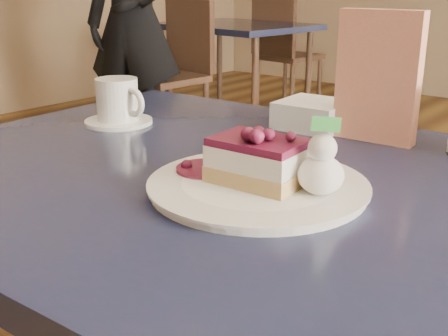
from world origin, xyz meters
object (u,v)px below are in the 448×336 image
Objects in this scene: main_table at (275,232)px; patron at (134,22)px; cheesecake_slice at (258,161)px; dessert_plate at (258,187)px; coffee_set at (118,104)px; bg_table_far_left at (235,118)px.

patron is at bearing 138.81° from main_table.
cheesecake_slice reaches higher than main_table.
dessert_plate is 2.05× the size of coffee_set.
patron is at bearing 137.85° from coffee_set.
coffee_set reaches higher than bg_table_far_left.
cheesecake_slice is at bearing -15.83° from coffee_set.
patron is (-2.09, 1.58, 0.12)m from main_table.
coffee_set is at bearing -64.68° from patron.
main_table reaches higher than bg_table_far_left.
main_table is 9.02× the size of coffee_set.
dessert_plate is 0.44m from coffee_set.
coffee_set is 2.25m from patron.
main_table is at bearing 90.00° from cheesecake_slice.
dessert_plate reaches higher than bg_table_far_left.
coffee_set is at bearing 160.08° from cheesecake_slice.
cheesecake_slice is 0.90× the size of coffee_set.
cheesecake_slice is (0.00, -0.05, 0.12)m from main_table.
patron reaches higher than coffee_set.
patron is at bearing 137.99° from cheesecake_slice.
main_table is 0.71× the size of bg_table_far_left.
patron is (-2.09, 1.63, -0.00)m from cheesecake_slice.
main_table is 9.97× the size of cheesecake_slice.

